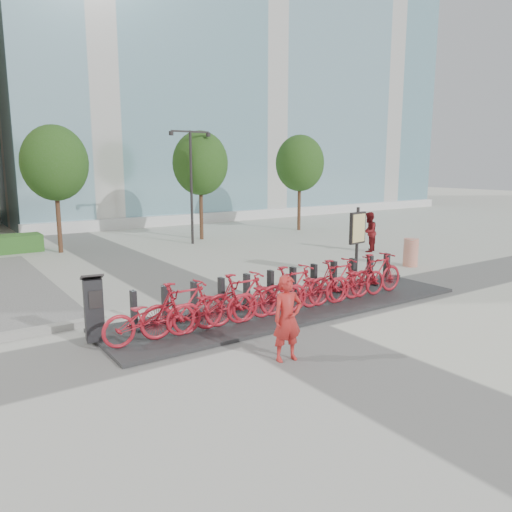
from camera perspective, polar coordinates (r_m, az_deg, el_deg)
ground at (r=11.57m, az=0.10°, el=-7.50°), size 120.00×120.00×0.00m
glass_building at (r=41.35m, az=-4.60°, el=22.24°), size 32.00×16.00×24.00m
tree_1 at (r=21.60m, az=-22.03°, el=9.80°), size 2.60×2.60×5.10m
tree_2 at (r=23.87m, az=-6.39°, el=10.48°), size 2.60×2.60×5.10m
tree_3 at (r=27.21m, az=5.02°, el=10.50°), size 2.60×2.60×5.10m
streetlamp at (r=22.53m, az=-7.43°, el=9.30°), size 2.00×0.20×5.00m
dock_pad at (r=12.53m, az=4.25°, el=-5.91°), size 9.60×2.40×0.08m
dock_rail_posts at (r=12.80m, az=3.17°, el=-3.38°), size 8.02×0.50×0.85m
bike_0 at (r=10.17m, az=-12.00°, el=-6.77°), size 1.96×0.68×1.03m
bike_1 at (r=10.43m, az=-8.34°, el=-5.88°), size 1.90×0.54×1.14m
bike_2 at (r=10.77m, az=-4.88°, el=-5.60°), size 1.96×0.68×1.03m
bike_3 at (r=11.11m, az=-1.64°, el=-4.75°), size 1.90×0.54×1.14m
bike_4 at (r=11.51m, az=1.39°, el=-4.49°), size 1.96×0.68×1.03m
bike_5 at (r=11.92m, az=4.21°, el=-3.72°), size 1.90×0.54×1.14m
bike_6 at (r=12.38m, az=6.82°, el=-3.49°), size 1.96×0.68×1.03m
bike_7 at (r=12.84m, az=9.26°, el=-2.79°), size 1.90×0.54×1.14m
bike_8 at (r=13.35m, az=11.49°, el=-2.60°), size 1.96×0.68×1.03m
bike_9 at (r=13.85m, az=13.59°, el=-1.97°), size 1.90×0.54×1.14m
kiosk at (r=10.48m, az=-18.05°, el=-5.70°), size 0.48×0.42×1.39m
worker_red at (r=9.18m, az=3.61°, el=-7.13°), size 0.63×0.47×1.60m
pedestrian at (r=20.97m, az=12.77°, el=2.70°), size 1.00×0.93×1.64m
construction_barrel at (r=18.40m, az=17.27°, el=0.39°), size 0.53×0.53×0.98m
map_sign at (r=16.16m, az=11.53°, el=2.82°), size 0.74×0.23×2.23m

